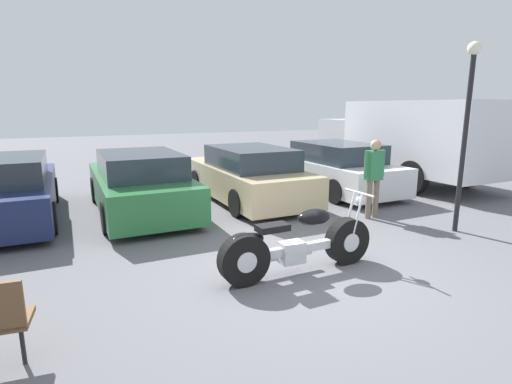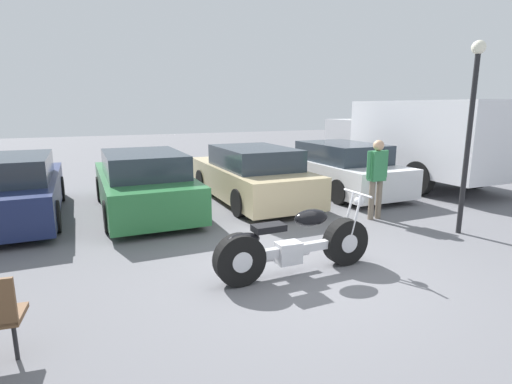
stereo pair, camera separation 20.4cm
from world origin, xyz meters
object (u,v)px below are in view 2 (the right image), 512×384
at_px(parked_car_navy, 10,190).
at_px(parked_car_green, 143,183).
at_px(lamp_post, 471,114).
at_px(parked_car_white, 337,168).
at_px(motorcycle, 294,245).
at_px(person_standing, 377,173).
at_px(delivery_truck, 415,138).
at_px(parked_car_champagne, 251,175).

height_order(parked_car_navy, parked_car_green, same).
relative_size(parked_car_green, lamp_post, 1.32).
distance_m(parked_car_navy, parked_car_white, 7.88).
bearing_deg(parked_car_navy, parked_car_green, -8.14).
bearing_deg(parked_car_green, lamp_post, -38.24).
xyz_separation_m(motorcycle, person_standing, (2.94, 1.79, 0.56)).
height_order(parked_car_navy, delivery_truck, delivery_truck).
xyz_separation_m(parked_car_navy, parked_car_white, (7.88, -0.32, 0.00)).
bearing_deg(motorcycle, parked_car_green, 107.33).
relative_size(parked_car_green, parked_car_white, 1.00).
distance_m(motorcycle, parked_car_champagne, 4.61).
bearing_deg(parked_car_navy, delivery_truck, -2.01).
bearing_deg(delivery_truck, person_standing, -144.22).
bearing_deg(parked_car_green, delivery_truck, 0.01).
distance_m(parked_car_navy, lamp_post, 9.07).
xyz_separation_m(motorcycle, parked_car_champagne, (1.24, 4.44, 0.21)).
bearing_deg(person_standing, delivery_truck, 35.78).
xyz_separation_m(parked_car_green, delivery_truck, (8.00, 0.00, 0.76)).
distance_m(parked_car_white, lamp_post, 4.39).
distance_m(parked_car_green, parked_car_white, 5.25).
xyz_separation_m(parked_car_navy, lamp_post, (7.76, -4.42, 1.55)).
height_order(parked_car_green, parked_car_white, same).
relative_size(parked_car_navy, parked_car_green, 1.00).
bearing_deg(parked_car_champagne, parked_car_navy, 175.89).
bearing_deg(parked_car_green, parked_car_navy, 171.86).
height_order(parked_car_navy, parked_car_white, same).
height_order(parked_car_green, delivery_truck, delivery_truck).
bearing_deg(motorcycle, lamp_post, 5.95).
height_order(delivery_truck, person_standing, delivery_truck).
relative_size(parked_car_white, person_standing, 2.74).
distance_m(parked_car_white, delivery_truck, 2.85).
bearing_deg(parked_car_white, motorcycle, -130.68).
distance_m(parked_car_champagne, person_standing, 3.16).
relative_size(parked_car_white, lamp_post, 1.32).
bearing_deg(lamp_post, parked_car_green, 141.76).
xyz_separation_m(parked_car_green, lamp_post, (5.14, -4.05, 1.55)).
distance_m(motorcycle, lamp_post, 4.16).
height_order(parked_car_champagne, person_standing, person_standing).
height_order(parked_car_white, lamp_post, lamp_post).
relative_size(motorcycle, person_standing, 1.45).
distance_m(parked_car_navy, parked_car_champagne, 5.26).
distance_m(delivery_truck, lamp_post, 5.02).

